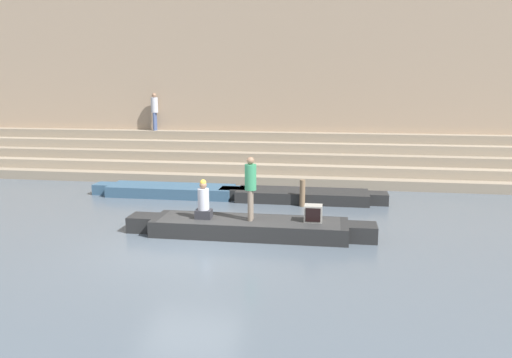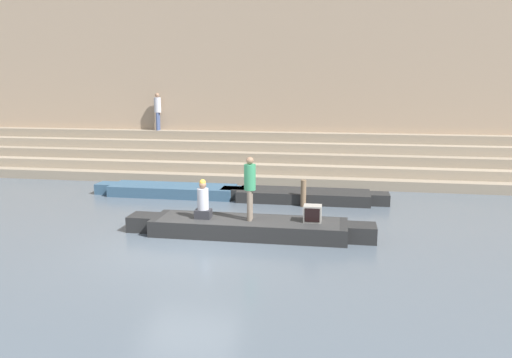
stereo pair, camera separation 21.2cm
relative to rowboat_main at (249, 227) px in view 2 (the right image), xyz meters
name	(u,v)px [view 2 (the right image)]	position (x,y,z in m)	size (l,w,h in m)	color
ground_plane	(188,248)	(-1.31, -1.34, -0.24)	(120.00, 120.00, 0.00)	#4C5660
ghat_steps	(254,162)	(-1.31, 8.35, 0.47)	(36.00, 3.09, 1.93)	gray
back_wall	(260,78)	(-1.31, 10.07, 4.07)	(34.20, 1.28, 8.67)	tan
rowboat_main	(249,227)	(0.00, 0.00, 0.00)	(6.82, 1.47, 0.44)	black
person_standing	(250,184)	(0.04, -0.02, 1.21)	(0.31, 0.31, 1.73)	#756656
person_rowing	(203,202)	(-1.26, -0.05, 0.65)	(0.44, 0.34, 1.09)	#28282D
tv_set	(313,213)	(1.73, 0.09, 0.43)	(0.48, 0.39, 0.45)	#9E998E
moored_boat_shore	(173,190)	(-3.65, 4.34, -0.03)	(5.89, 1.33, 0.38)	#33516B
moored_boat_distant	(303,196)	(1.18, 4.22, -0.03)	(5.88, 1.33, 0.38)	black
mooring_post	(303,193)	(1.23, 3.46, 0.22)	(0.18, 0.18, 0.91)	brown
person_on_steps	(158,109)	(-5.95, 9.17, 2.69)	(0.32, 0.32, 1.70)	#3D4C75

